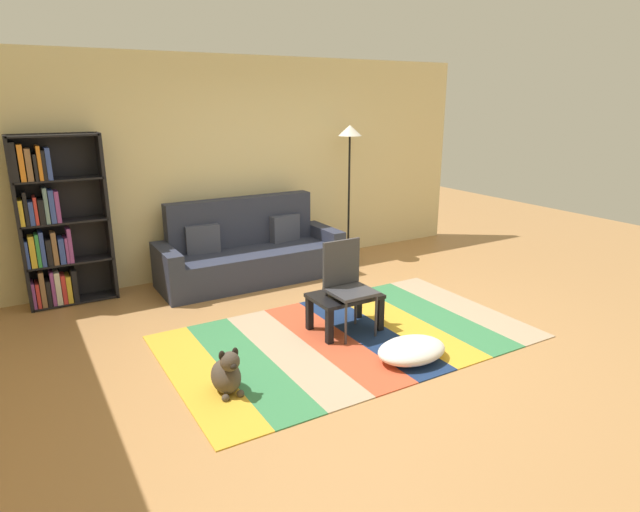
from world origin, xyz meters
TOP-DOWN VIEW (x-y plane):
  - ground_plane at (0.00, 0.00)m, footprint 14.00×14.00m
  - back_wall at (0.00, 2.55)m, footprint 6.80×0.10m
  - rug at (-0.05, -0.04)m, footprint 3.39×2.01m
  - couch at (-0.17, 2.02)m, footprint 2.26×0.80m
  - bookshelf at (-2.28, 2.30)m, footprint 0.90×0.28m
  - coffee_table at (0.00, 0.11)m, footprint 0.66×0.45m
  - pouf at (0.15, -0.71)m, footprint 0.64×0.46m
  - dog at (-1.41, -0.40)m, footprint 0.22×0.35m
  - standing_lamp at (1.41, 2.17)m, footprint 0.32×0.32m
  - tv_remote at (-0.01, 0.11)m, footprint 0.05×0.15m
  - folding_chair at (0.00, 0.09)m, footprint 0.40×0.40m

SIDE VIEW (x-z plane):
  - ground_plane at x=0.00m, z-range 0.00..0.00m
  - rug at x=-0.05m, z-range 0.00..0.01m
  - pouf at x=0.15m, z-range 0.01..0.19m
  - dog at x=-1.41m, z-range -0.04..0.36m
  - coffee_table at x=0.00m, z-range 0.12..0.49m
  - couch at x=-0.17m, z-range -0.16..0.84m
  - tv_remote at x=-0.01m, z-range 0.38..0.40m
  - folding_chair at x=0.00m, z-range 0.08..0.98m
  - bookshelf at x=-2.28m, z-range -0.05..1.79m
  - back_wall at x=0.00m, z-range 0.00..2.70m
  - standing_lamp at x=1.41m, z-range 0.62..2.46m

